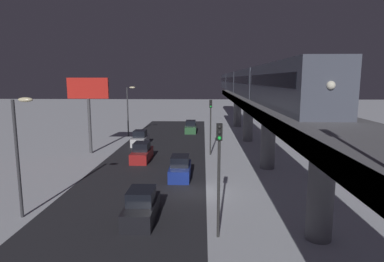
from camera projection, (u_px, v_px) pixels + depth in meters
name	position (u px, v px, depth m)	size (l,w,h in m)	color
ground_plane	(194.00, 192.00, 25.45)	(240.00, 240.00, 0.00)	silver
avenue_asphalt	(136.00, 192.00, 25.60)	(11.00, 87.15, 0.01)	#28282D
elevated_railway	(287.00, 121.00, 24.33)	(5.00, 87.15, 6.55)	slate
subway_train	(243.00, 82.00, 52.78)	(2.94, 74.07, 3.40)	#4C5160
sedan_blue	(180.00, 169.00, 29.25)	(1.80, 4.46, 1.97)	navy
sedan_green	(191.00, 127.00, 54.26)	(1.80, 4.71, 1.97)	#2D6038
sedan_black	(142.00, 207.00, 20.44)	(1.80, 4.35, 1.97)	black
sedan_white	(140.00, 139.00, 43.77)	(1.80, 4.25, 1.97)	silver
sedan_red_2	(142.00, 153.00, 35.45)	(1.80, 4.76, 1.97)	#A51E1E
traffic_light_near	(219.00, 164.00, 17.58)	(0.32, 0.44, 6.40)	#2D2D2D
traffic_light_mid	(211.00, 119.00, 37.48)	(0.32, 0.44, 6.40)	#2D2D2D
commercial_billboard	(88.00, 96.00, 37.90)	(4.80, 0.36, 8.90)	#4C4C51
street_lamp_near	(20.00, 143.00, 20.12)	(1.35, 0.44, 7.65)	#38383D
street_lamp_far	(129.00, 105.00, 49.73)	(1.35, 0.44, 7.65)	#38383D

